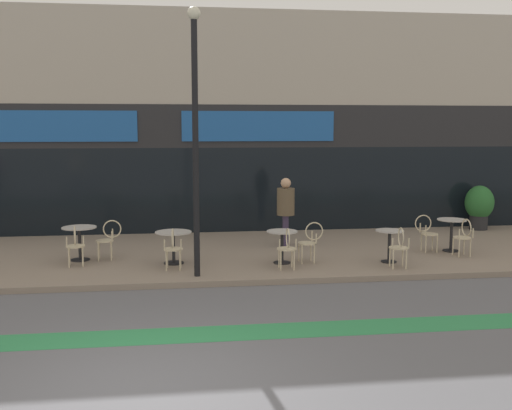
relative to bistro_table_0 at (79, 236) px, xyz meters
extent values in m
plane|color=#5B5B60|center=(1.73, -6.74, -0.67)|extent=(120.00, 120.00, 0.00)
cube|color=gray|center=(1.73, 0.51, -0.61)|extent=(40.00, 5.50, 0.12)
cube|color=#B2A899|center=(1.73, 5.26, 2.50)|extent=(40.00, 4.00, 6.34)
cube|color=black|center=(1.73, 3.29, 0.65)|extent=(38.80, 0.10, 2.40)
cube|color=#232326|center=(1.73, 3.31, 2.45)|extent=(39.20, 0.14, 1.20)
cube|color=#1E56A3|center=(-1.03, 3.24, 2.45)|extent=(4.31, 0.08, 0.84)
cube|color=#1E56A3|center=(4.49, 3.24, 2.45)|extent=(4.31, 0.08, 0.84)
cube|color=#2D844C|center=(1.73, -4.88, -0.66)|extent=(36.00, 0.70, 0.01)
cylinder|color=black|center=(0.00, 0.00, -0.54)|extent=(0.42, 0.42, 0.02)
cylinder|color=black|center=(0.00, 0.00, -0.18)|extent=(0.07, 0.07, 0.74)
cylinder|color=#ADA8A3|center=(0.00, 0.00, 0.20)|extent=(0.76, 0.76, 0.02)
cylinder|color=black|center=(2.09, -0.59, -0.54)|extent=(0.44, 0.44, 0.02)
cylinder|color=black|center=(2.09, -0.59, -0.21)|extent=(0.07, 0.07, 0.68)
cylinder|color=#ADA8A3|center=(2.09, -0.59, 0.15)|extent=(0.79, 0.79, 0.02)
cylinder|color=black|center=(4.46, -0.87, -0.54)|extent=(0.37, 0.37, 0.02)
cylinder|color=black|center=(4.46, -0.87, -0.20)|extent=(0.07, 0.07, 0.70)
cylinder|color=#ADA8A3|center=(4.46, -0.87, 0.16)|extent=(0.68, 0.68, 0.02)
cylinder|color=black|center=(6.83, -1.07, -0.54)|extent=(0.34, 0.34, 0.02)
cylinder|color=black|center=(6.83, -1.07, -0.20)|extent=(0.07, 0.07, 0.69)
cylinder|color=#ADA8A3|center=(6.83, -1.07, 0.16)|extent=(0.62, 0.62, 0.02)
cylinder|color=black|center=(8.72, -0.13, -0.54)|extent=(0.38, 0.38, 0.02)
cylinder|color=black|center=(8.72, -0.13, -0.17)|extent=(0.07, 0.07, 0.75)
cylinder|color=#ADA8A3|center=(8.72, -0.13, 0.22)|extent=(0.69, 0.69, 0.02)
cylinder|color=beige|center=(0.00, -0.55, -0.11)|extent=(0.45, 0.45, 0.03)
cylinder|color=beige|center=(-0.16, -0.43, -0.34)|extent=(0.03, 0.03, 0.42)
cylinder|color=beige|center=(0.12, -0.39, -0.34)|extent=(0.03, 0.03, 0.42)
cylinder|color=beige|center=(-0.12, -0.71, -0.34)|extent=(0.03, 0.03, 0.42)
cylinder|color=beige|center=(0.16, -0.67, -0.34)|extent=(0.03, 0.03, 0.42)
torus|color=beige|center=(0.02, -0.72, 0.15)|extent=(0.08, 0.41, 0.41)
cylinder|color=beige|center=(-0.15, -0.74, 0.01)|extent=(0.03, 0.03, 0.23)
cylinder|color=beige|center=(0.19, -0.70, 0.01)|extent=(0.03, 0.03, 0.23)
cylinder|color=beige|center=(0.55, 0.00, -0.11)|extent=(0.42, 0.42, 0.03)
cylinder|color=beige|center=(0.42, -0.15, -0.34)|extent=(0.03, 0.03, 0.42)
cylinder|color=beige|center=(0.40, 0.13, -0.34)|extent=(0.03, 0.03, 0.42)
cylinder|color=beige|center=(0.70, -0.13, -0.34)|extent=(0.03, 0.03, 0.42)
cylinder|color=beige|center=(0.68, 0.15, -0.34)|extent=(0.03, 0.03, 0.42)
torus|color=beige|center=(0.72, 0.01, 0.15)|extent=(0.41, 0.05, 0.41)
cylinder|color=beige|center=(0.73, -0.16, 0.01)|extent=(0.03, 0.03, 0.23)
cylinder|color=beige|center=(0.71, 0.18, 0.01)|extent=(0.03, 0.03, 0.23)
cylinder|color=beige|center=(2.09, -1.14, -0.11)|extent=(0.42, 0.42, 0.03)
cylinder|color=beige|center=(1.96, -0.99, -0.34)|extent=(0.03, 0.03, 0.42)
cylinder|color=beige|center=(2.24, -1.00, -0.34)|extent=(0.03, 0.03, 0.42)
cylinder|color=beige|center=(1.94, -1.27, -0.34)|extent=(0.03, 0.03, 0.42)
cylinder|color=beige|center=(2.22, -1.28, -0.34)|extent=(0.03, 0.03, 0.42)
torus|color=beige|center=(2.08, -1.31, 0.15)|extent=(0.05, 0.41, 0.41)
cylinder|color=beige|center=(1.91, -1.30, 0.01)|extent=(0.03, 0.03, 0.23)
cylinder|color=beige|center=(2.25, -1.31, 0.01)|extent=(0.03, 0.03, 0.23)
cylinder|color=beige|center=(4.46, -1.42, -0.11)|extent=(0.41, 0.41, 0.03)
cylinder|color=beige|center=(4.32, -1.27, -0.34)|extent=(0.03, 0.03, 0.42)
cylinder|color=beige|center=(4.60, -1.28, -0.34)|extent=(0.03, 0.03, 0.42)
cylinder|color=beige|center=(4.31, -1.55, -0.34)|extent=(0.03, 0.03, 0.42)
cylinder|color=beige|center=(4.59, -1.56, -0.34)|extent=(0.03, 0.03, 0.42)
torus|color=beige|center=(4.45, -1.59, 0.15)|extent=(0.04, 0.41, 0.41)
cylinder|color=beige|center=(4.28, -1.58, 0.01)|extent=(0.03, 0.03, 0.23)
cylinder|color=beige|center=(4.62, -1.59, 0.01)|extent=(0.03, 0.03, 0.23)
cylinder|color=beige|center=(5.01, -0.87, -0.11)|extent=(0.42, 0.42, 0.03)
cylinder|color=beige|center=(4.87, -1.02, -0.34)|extent=(0.03, 0.03, 0.42)
cylinder|color=beige|center=(4.86, -0.74, -0.34)|extent=(0.03, 0.03, 0.42)
cylinder|color=beige|center=(5.15, -1.00, -0.34)|extent=(0.03, 0.03, 0.42)
cylinder|color=beige|center=(5.14, -0.72, -0.34)|extent=(0.03, 0.03, 0.42)
torus|color=beige|center=(5.18, -0.86, 0.15)|extent=(0.41, 0.05, 0.41)
cylinder|color=beige|center=(5.18, -1.03, 0.01)|extent=(0.03, 0.03, 0.23)
cylinder|color=beige|center=(5.17, -0.69, 0.01)|extent=(0.03, 0.03, 0.23)
cylinder|color=beige|center=(6.83, -1.62, -0.11)|extent=(0.44, 0.44, 0.03)
cylinder|color=beige|center=(6.71, -1.47, -0.34)|extent=(0.03, 0.03, 0.42)
cylinder|color=beige|center=(6.98, -1.50, -0.34)|extent=(0.03, 0.03, 0.42)
cylinder|color=beige|center=(6.68, -1.75, -0.34)|extent=(0.03, 0.03, 0.42)
cylinder|color=beige|center=(6.96, -1.78, -0.34)|extent=(0.03, 0.03, 0.42)
torus|color=beige|center=(6.81, -1.79, 0.15)|extent=(0.07, 0.41, 0.41)
cylinder|color=beige|center=(6.64, -1.78, 0.01)|extent=(0.03, 0.03, 0.23)
cylinder|color=beige|center=(6.98, -1.81, 0.01)|extent=(0.03, 0.03, 0.23)
cylinder|color=beige|center=(8.72, -0.68, -0.11)|extent=(0.42, 0.42, 0.03)
cylinder|color=beige|center=(8.58, -0.55, -0.34)|extent=(0.03, 0.03, 0.42)
cylinder|color=beige|center=(8.86, -0.54, -0.34)|extent=(0.03, 0.03, 0.42)
cylinder|color=beige|center=(8.59, -0.83, -0.34)|extent=(0.03, 0.03, 0.42)
cylinder|color=beige|center=(8.87, -0.82, -0.34)|extent=(0.03, 0.03, 0.42)
torus|color=beige|center=(8.73, -0.85, 0.15)|extent=(0.05, 0.41, 0.41)
cylinder|color=beige|center=(8.56, -0.86, 0.01)|extent=(0.03, 0.03, 0.23)
cylinder|color=beige|center=(8.90, -0.85, 0.01)|extent=(0.03, 0.03, 0.23)
cylinder|color=beige|center=(8.17, -0.13, -0.11)|extent=(0.41, 0.41, 0.03)
cylinder|color=beige|center=(8.32, 0.00, -0.34)|extent=(0.03, 0.03, 0.42)
cylinder|color=beige|center=(8.31, -0.28, -0.34)|extent=(0.03, 0.03, 0.42)
cylinder|color=beige|center=(8.04, 0.01, -0.34)|extent=(0.03, 0.03, 0.42)
cylinder|color=beige|center=(8.03, -0.27, -0.34)|extent=(0.03, 0.03, 0.42)
torus|color=beige|center=(8.00, -0.13, 0.15)|extent=(0.41, 0.04, 0.41)
cylinder|color=beige|center=(8.01, 0.04, 0.01)|extent=(0.03, 0.03, 0.23)
cylinder|color=beige|center=(8.00, -0.30, 0.01)|extent=(0.03, 0.03, 0.23)
cylinder|color=#232326|center=(10.92, 2.70, -0.33)|extent=(0.51, 0.51, 0.45)
ellipsoid|color=#28662D|center=(10.92, 2.70, 0.25)|extent=(0.82, 0.82, 0.99)
cylinder|color=black|center=(2.56, -1.77, 1.98)|extent=(0.12, 0.12, 5.05)
sphere|color=beige|center=(2.56, -1.77, 4.58)|extent=(0.26, 0.26, 0.26)
cylinder|color=#382D47|center=(4.90, 1.14, -0.16)|extent=(0.18, 0.18, 0.78)
cylinder|color=#382D47|center=(4.86, 0.97, -0.16)|extent=(0.18, 0.18, 0.78)
cylinder|color=brown|center=(4.88, 1.06, 0.57)|extent=(0.52, 0.52, 0.68)
sphere|color=tan|center=(4.88, 1.06, 1.04)|extent=(0.25, 0.25, 0.25)
camera|label=1|loc=(2.21, -13.59, 2.44)|focal=42.00mm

